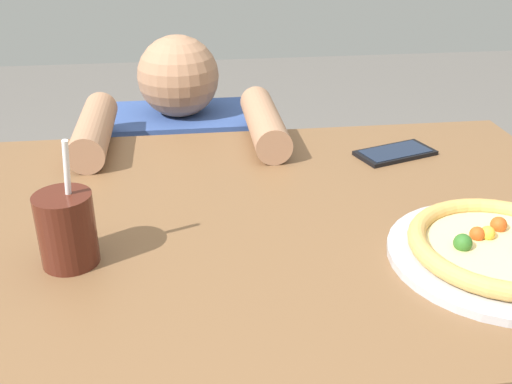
% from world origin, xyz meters
% --- Properties ---
extents(dining_table, '(1.30, 0.77, 0.75)m').
position_xyz_m(dining_table, '(0.00, 0.00, 0.63)').
color(dining_table, brown).
rests_on(dining_table, ground).
extents(pizza_near, '(0.30, 0.30, 0.04)m').
position_xyz_m(pizza_near, '(0.39, -0.16, 0.77)').
color(pizza_near, '#B7B7BC').
rests_on(pizza_near, dining_table).
extents(drink_cup_colored, '(0.08, 0.08, 0.18)m').
position_xyz_m(drink_cup_colored, '(-0.19, -0.09, 0.80)').
color(drink_cup_colored, '#4C1E14').
rests_on(drink_cup_colored, dining_table).
extents(cell_phone, '(0.17, 0.12, 0.01)m').
position_xyz_m(cell_phone, '(0.38, 0.22, 0.75)').
color(cell_phone, black).
rests_on(cell_phone, dining_table).
extents(diner_seated, '(0.41, 0.52, 0.92)m').
position_xyz_m(diner_seated, '(-0.04, 0.56, 0.42)').
color(diner_seated, '#333847').
rests_on(diner_seated, ground).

